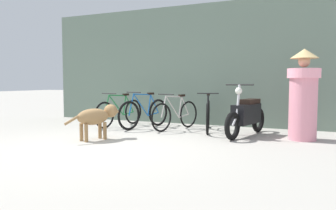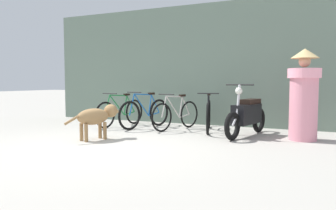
{
  "view_description": "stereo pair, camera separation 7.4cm",
  "coord_description": "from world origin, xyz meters",
  "px_view_note": "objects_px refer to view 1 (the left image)",
  "views": [
    {
      "loc": [
        3.29,
        -4.66,
        1.11
      ],
      "look_at": [
        0.67,
        1.25,
        0.65
      ],
      "focal_mm": 35.0,
      "sensor_mm": 36.0,
      "label": 1
    },
    {
      "loc": [
        3.36,
        -4.63,
        1.11
      ],
      "look_at": [
        0.67,
        1.25,
        0.65
      ],
      "focal_mm": 35.0,
      "sensor_mm": 36.0,
      "label": 2
    }
  ],
  "objects_px": {
    "bicycle_3": "(208,115)",
    "bicycle_2": "(176,115)",
    "person_in_robes": "(303,94)",
    "motorcycle": "(246,115)",
    "bicycle_0": "(120,112)",
    "bicycle_1": "(144,113)",
    "stray_dog": "(97,116)"
  },
  "relations": [
    {
      "from": "bicycle_2",
      "to": "bicycle_3",
      "type": "bearing_deg",
      "value": 115.32
    },
    {
      "from": "bicycle_3",
      "to": "bicycle_1",
      "type": "bearing_deg",
      "value": -100.18
    },
    {
      "from": "bicycle_3",
      "to": "bicycle_2",
      "type": "bearing_deg",
      "value": -98.41
    },
    {
      "from": "person_in_robes",
      "to": "bicycle_1",
      "type": "bearing_deg",
      "value": 13.06
    },
    {
      "from": "bicycle_3",
      "to": "person_in_robes",
      "type": "height_order",
      "value": "person_in_robes"
    },
    {
      "from": "bicycle_0",
      "to": "bicycle_2",
      "type": "bearing_deg",
      "value": 101.06
    },
    {
      "from": "bicycle_2",
      "to": "bicycle_3",
      "type": "distance_m",
      "value": 0.75
    },
    {
      "from": "bicycle_0",
      "to": "bicycle_1",
      "type": "xyz_separation_m",
      "value": [
        0.71,
        -0.03,
        0.01
      ]
    },
    {
      "from": "bicycle_0",
      "to": "bicycle_3",
      "type": "distance_m",
      "value": 2.26
    },
    {
      "from": "bicycle_2",
      "to": "motorcycle",
      "type": "xyz_separation_m",
      "value": [
        1.67,
        -0.25,
        0.07
      ]
    },
    {
      "from": "motorcycle",
      "to": "person_in_robes",
      "type": "relative_size",
      "value": 1.03
    },
    {
      "from": "bicycle_1",
      "to": "person_in_robes",
      "type": "distance_m",
      "value": 3.57
    },
    {
      "from": "bicycle_0",
      "to": "motorcycle",
      "type": "relative_size",
      "value": 0.94
    },
    {
      "from": "bicycle_3",
      "to": "motorcycle",
      "type": "distance_m",
      "value": 0.98
    },
    {
      "from": "bicycle_1",
      "to": "stray_dog",
      "type": "height_order",
      "value": "bicycle_1"
    },
    {
      "from": "person_in_robes",
      "to": "motorcycle",
      "type": "bearing_deg",
      "value": 15.02
    },
    {
      "from": "bicycle_3",
      "to": "stray_dog",
      "type": "height_order",
      "value": "bicycle_3"
    },
    {
      "from": "bicycle_2",
      "to": "bicycle_0",
      "type": "bearing_deg",
      "value": -71.2
    },
    {
      "from": "bicycle_0",
      "to": "bicycle_3",
      "type": "xyz_separation_m",
      "value": [
        2.25,
        0.13,
        0.01
      ]
    },
    {
      "from": "bicycle_2",
      "to": "bicycle_3",
      "type": "height_order",
      "value": "bicycle_3"
    },
    {
      "from": "motorcycle",
      "to": "bicycle_3",
      "type": "bearing_deg",
      "value": -97.17
    },
    {
      "from": "stray_dog",
      "to": "person_in_robes",
      "type": "height_order",
      "value": "person_in_robes"
    },
    {
      "from": "bicycle_1",
      "to": "motorcycle",
      "type": "relative_size",
      "value": 0.91
    },
    {
      "from": "motorcycle",
      "to": "person_in_robes",
      "type": "height_order",
      "value": "person_in_robes"
    },
    {
      "from": "bicycle_2",
      "to": "person_in_robes",
      "type": "xyz_separation_m",
      "value": [
        2.73,
        -0.27,
        0.53
      ]
    },
    {
      "from": "bicycle_2",
      "to": "stray_dog",
      "type": "height_order",
      "value": "bicycle_2"
    },
    {
      "from": "bicycle_2",
      "to": "bicycle_3",
      "type": "relative_size",
      "value": 0.93
    },
    {
      "from": "bicycle_0",
      "to": "person_in_robes",
      "type": "xyz_separation_m",
      "value": [
        4.24,
        -0.25,
        0.53
      ]
    },
    {
      "from": "bicycle_1",
      "to": "bicycle_2",
      "type": "bearing_deg",
      "value": 110.26
    },
    {
      "from": "bicycle_1",
      "to": "motorcycle",
      "type": "xyz_separation_m",
      "value": [
        2.46,
        -0.19,
        0.07
      ]
    },
    {
      "from": "bicycle_3",
      "to": "stray_dog",
      "type": "distance_m",
      "value": 2.52
    },
    {
      "from": "bicycle_2",
      "to": "bicycle_1",
      "type": "bearing_deg",
      "value": -68.12
    }
  ]
}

